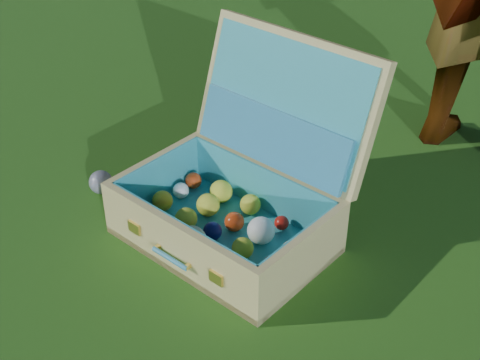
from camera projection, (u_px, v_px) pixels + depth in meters
The scene contains 3 objects.
ground at pixel (249, 252), 1.93m from camera, with size 60.00×60.00×0.00m, color #215114.
stray_ball at pixel (101, 182), 2.16m from camera, with size 0.08×0.08×0.08m, color #396196.
suitcase at pixel (243, 186), 1.94m from camera, with size 0.63×0.60×0.55m.
Camera 1 is at (0.87, -1.20, 1.26)m, focal length 50.00 mm.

